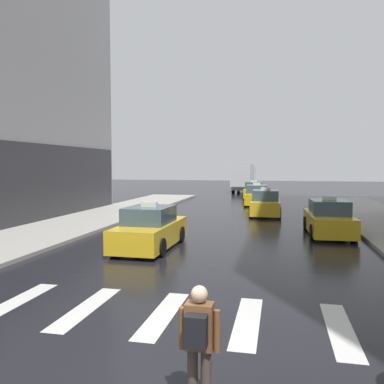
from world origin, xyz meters
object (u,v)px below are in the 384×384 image
(taxi_fourth, at_px, (257,196))
(taxi_fifth, at_px, (254,191))
(taxi_second, at_px, (329,219))
(taxi_third, at_px, (265,204))
(box_truck, at_px, (244,177))
(pedestrian_with_backpack, at_px, (199,338))
(taxi_lead, at_px, (150,229))

(taxi_fourth, height_order, taxi_fifth, same)
(taxi_second, relative_size, taxi_fifth, 1.00)
(taxi_third, xyz_separation_m, taxi_fourth, (-0.92, 6.60, 0.00))
(taxi_fourth, distance_m, box_truck, 14.74)
(taxi_fifth, xyz_separation_m, pedestrian_with_backpack, (1.35, -33.66, 0.25))
(taxi_third, bearing_deg, taxi_fourth, 97.91)
(taxi_fifth, relative_size, box_truck, 0.60)
(taxi_third, relative_size, pedestrian_with_backpack, 2.77)
(taxi_third, bearing_deg, taxi_lead, -109.51)
(taxi_lead, bearing_deg, taxi_second, 32.53)
(taxi_fourth, relative_size, box_truck, 0.60)
(taxi_second, xyz_separation_m, taxi_fourth, (-4.00, 13.42, 0.00))
(taxi_second, distance_m, taxi_fifth, 20.02)
(taxi_fifth, bearing_deg, box_truck, 101.42)
(taxi_third, distance_m, box_truck, 21.39)
(taxi_third, distance_m, taxi_fourth, 6.67)
(taxi_second, xyz_separation_m, taxi_third, (-3.08, 6.82, 0.00))
(taxi_lead, xyz_separation_m, box_truck, (0.80, 32.47, 1.13))
(taxi_second, bearing_deg, taxi_fifth, 103.28)
(box_truck, distance_m, pedestrian_with_backpack, 42.23)
(taxi_second, height_order, taxi_third, same)
(taxi_lead, xyz_separation_m, taxi_fifth, (2.51, 24.02, 0.00))
(taxi_lead, relative_size, taxi_fifth, 0.99)
(taxi_lead, height_order, taxi_fourth, same)
(taxi_fifth, xyz_separation_m, box_truck, (-1.71, 8.45, 1.13))
(taxi_lead, height_order, taxi_third, same)
(taxi_lead, relative_size, pedestrian_with_backpack, 2.76)
(taxi_fifth, distance_m, pedestrian_with_backpack, 33.68)
(taxi_fifth, relative_size, pedestrian_with_backpack, 2.78)
(taxi_third, distance_m, taxi_fifth, 12.75)
(pedestrian_with_backpack, bearing_deg, taxi_fifth, 92.29)
(taxi_second, distance_m, box_truck, 28.66)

